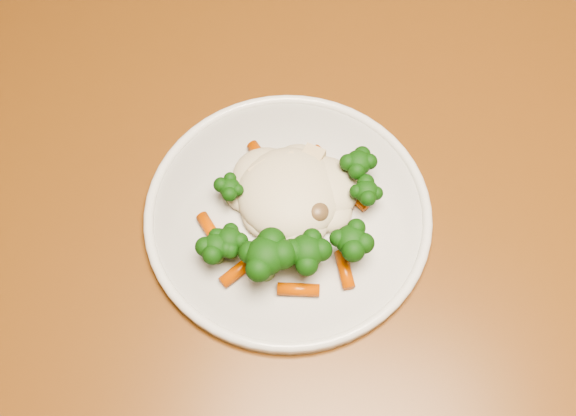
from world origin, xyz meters
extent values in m
cube|color=brown|center=(-0.06, 0.22, 0.73)|extent=(1.39, 1.13, 0.04)
cube|color=brown|center=(-0.47, 0.70, 0.35)|extent=(0.08, 0.08, 0.71)
cylinder|color=silver|center=(-0.02, 0.17, 0.76)|extent=(0.28, 0.28, 0.01)
ellipsoid|color=beige|center=(-0.02, 0.18, 0.78)|extent=(0.12, 0.11, 0.05)
ellipsoid|color=black|center=(-0.08, 0.11, 0.78)|extent=(0.04, 0.04, 0.04)
ellipsoid|color=black|center=(-0.03, 0.10, 0.79)|extent=(0.06, 0.06, 0.05)
ellipsoid|color=black|center=(0.00, 0.11, 0.78)|extent=(0.05, 0.05, 0.05)
ellipsoid|color=black|center=(0.04, 0.13, 0.78)|extent=(0.05, 0.05, 0.04)
ellipsoid|color=black|center=(0.06, 0.18, 0.78)|extent=(0.04, 0.04, 0.03)
ellipsoid|color=black|center=(0.05, 0.21, 0.78)|extent=(0.04, 0.04, 0.04)
ellipsoid|color=black|center=(-0.08, 0.17, 0.78)|extent=(0.03, 0.03, 0.03)
ellipsoid|color=black|center=(-0.07, 0.12, 0.78)|extent=(0.04, 0.04, 0.04)
cylinder|color=#CF5104|center=(-0.05, 0.22, 0.77)|extent=(0.04, 0.04, 0.01)
cylinder|color=#CF5104|center=(-0.01, 0.22, 0.77)|extent=(0.04, 0.04, 0.01)
cylinder|color=#CF5104|center=(0.04, 0.19, 0.77)|extent=(0.04, 0.04, 0.01)
cylinder|color=#CF5104|center=(-0.09, 0.13, 0.77)|extent=(0.03, 0.04, 0.01)
cylinder|color=#CF5104|center=(-0.05, 0.10, 0.77)|extent=(0.04, 0.04, 0.01)
cylinder|color=#CF5104|center=(0.00, 0.08, 0.77)|extent=(0.04, 0.01, 0.01)
cylinder|color=#CF5104|center=(0.04, 0.11, 0.77)|extent=(0.02, 0.04, 0.01)
ellipsoid|color=brown|center=(-0.01, 0.18, 0.78)|extent=(0.03, 0.03, 0.02)
ellipsoid|color=brown|center=(0.01, 0.16, 0.78)|extent=(0.02, 0.02, 0.02)
ellipsoid|color=brown|center=(-0.03, 0.17, 0.78)|extent=(0.02, 0.02, 0.01)
cube|color=#CFB88A|center=(-0.03, 0.21, 0.78)|extent=(0.03, 0.03, 0.01)
cube|color=#CFB88A|center=(0.00, 0.22, 0.78)|extent=(0.02, 0.02, 0.01)
cube|color=#CFB88A|center=(-0.05, 0.20, 0.78)|extent=(0.02, 0.02, 0.01)
camera|label=1|loc=(0.02, -0.16, 1.39)|focal=45.00mm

